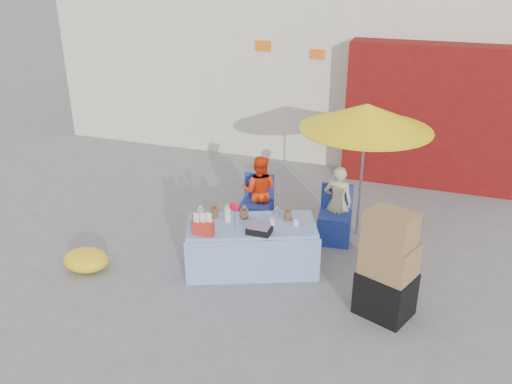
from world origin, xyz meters
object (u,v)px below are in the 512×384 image
at_px(chair_right, 334,225).
at_px(box_stack, 388,269).
at_px(market_table, 251,245).
at_px(vendor_beige, 338,202).
at_px(umbrella, 366,117).
at_px(chair_left, 256,213).
at_px(vendor_orange, 259,191).

bearing_deg(chair_right, box_stack, -65.97).
bearing_deg(box_stack, market_table, 166.44).
xyz_separation_m(vendor_beige, umbrella, (0.30, 0.15, 1.31)).
relative_size(chair_right, umbrella, 0.41).
distance_m(chair_left, vendor_beige, 1.30).
bearing_deg(umbrella, chair_right, -136.71).
relative_size(market_table, vendor_beige, 1.68).
xyz_separation_m(chair_left, vendor_orange, (0.00, 0.13, 0.33)).
distance_m(chair_left, box_stack, 2.75).
relative_size(market_table, umbrella, 0.94).
distance_m(market_table, box_stack, 1.95).
xyz_separation_m(umbrella, box_stack, (0.65, -1.89, -1.26)).
xyz_separation_m(chair_left, box_stack, (2.20, -1.60, 0.37)).
bearing_deg(umbrella, vendor_beige, -153.43).
relative_size(chair_left, chair_right, 1.00).
distance_m(market_table, chair_right, 1.48).
bearing_deg(market_table, umbrella, 26.97).
relative_size(chair_left, box_stack, 0.62).
bearing_deg(vendor_beige, chair_left, -0.50).
bearing_deg(market_table, box_stack, -36.07).
distance_m(chair_left, chair_right, 1.25).
height_order(chair_left, box_stack, box_stack).
relative_size(chair_right, box_stack, 0.62).
relative_size(market_table, chair_left, 2.30).
relative_size(market_table, vendor_orange, 1.68).
bearing_deg(box_stack, vendor_beige, 118.63).
bearing_deg(chair_left, chair_right, -6.63).
distance_m(chair_right, vendor_beige, 0.35).
bearing_deg(chair_left, box_stack, -42.69).
height_order(chair_left, vendor_beige, vendor_beige).
height_order(vendor_orange, umbrella, umbrella).
distance_m(market_table, chair_left, 1.20).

